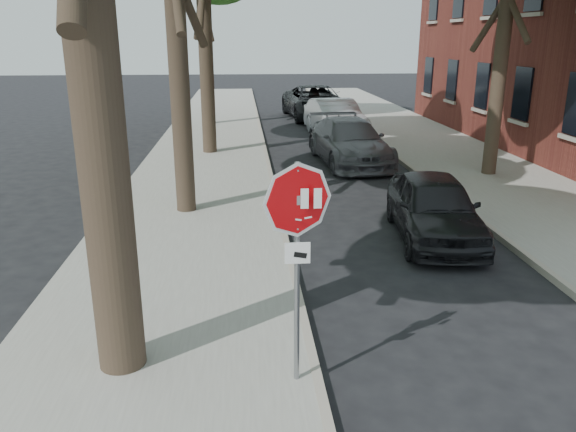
# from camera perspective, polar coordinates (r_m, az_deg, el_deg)

# --- Properties ---
(ground) EXTENTS (120.00, 120.00, 0.00)m
(ground) POSITION_cam_1_polar(r_m,az_deg,el_deg) (7.05, 6.78, -16.59)
(ground) COLOR black
(ground) RESTS_ON ground
(sidewalk_left) EXTENTS (4.00, 55.00, 0.12)m
(sidewalk_left) POSITION_cam_1_polar(r_m,az_deg,el_deg) (18.16, -8.54, 5.09)
(sidewalk_left) COLOR gray
(sidewalk_left) RESTS_ON ground
(sidewalk_right) EXTENTS (4.00, 55.00, 0.12)m
(sidewalk_right) POSITION_cam_1_polar(r_m,az_deg,el_deg) (19.53, 17.31, 5.36)
(sidewalk_right) COLOR gray
(sidewalk_right) RESTS_ON ground
(curb_left) EXTENTS (0.12, 55.00, 0.13)m
(curb_left) POSITION_cam_1_polar(r_m,az_deg,el_deg) (18.14, -2.04, 5.27)
(curb_left) COLOR #9E9384
(curb_left) RESTS_ON ground
(curb_right) EXTENTS (0.12, 55.00, 0.13)m
(curb_right) POSITION_cam_1_polar(r_m,az_deg,el_deg) (18.86, 11.50, 5.41)
(curb_right) COLOR #9E9384
(curb_right) RESTS_ON ground
(stop_sign) EXTENTS (0.76, 0.34, 2.61)m
(stop_sign) POSITION_cam_1_polar(r_m,az_deg,el_deg) (6.04, 0.97, -1.72)
(stop_sign) COLOR gray
(stop_sign) RESTS_ON sidewalk_left
(car_a) EXTENTS (1.99, 4.05, 1.33)m
(car_a) POSITION_cam_1_polar(r_m,az_deg,el_deg) (11.80, 14.63, 0.89)
(car_a) COLOR black
(car_a) RESTS_ON ground
(car_b) EXTENTS (2.18, 4.83, 1.54)m
(car_b) POSITION_cam_1_polar(r_m,az_deg,el_deg) (23.60, 4.82, 9.85)
(car_b) COLOR #B5B6BE
(car_b) RESTS_ON ground
(car_c) EXTENTS (2.42, 5.08, 1.43)m
(car_c) POSITION_cam_1_polar(r_m,az_deg,el_deg) (18.58, 6.26, 7.52)
(car_c) COLOR #525157
(car_c) RESTS_ON ground
(car_d) EXTENTS (3.21, 6.12, 1.64)m
(car_d) POSITION_cam_1_polar(r_m,az_deg,el_deg) (29.07, 2.85, 11.46)
(car_d) COLOR black
(car_d) RESTS_ON ground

